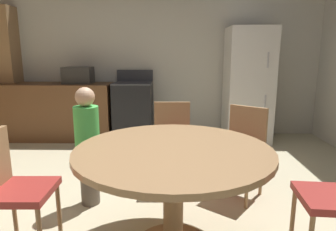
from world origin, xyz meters
name	(u,v)px	position (x,y,z in m)	size (l,w,h in m)	color
ground_plane	(130,221)	(0.00, 0.00, 0.00)	(14.00, 14.00, 0.00)	beige
wall_back	(152,54)	(0.00, 2.85, 1.35)	(5.86, 0.12, 2.70)	beige
kitchen_counter	(51,111)	(-1.63, 2.45, 0.45)	(2.00, 0.60, 0.90)	brown
pantry_column	(5,73)	(-2.41, 2.63, 1.05)	(0.44, 0.36, 2.10)	#9E754C
oven_range	(134,110)	(-0.28, 2.46, 0.47)	(0.60, 0.60, 1.10)	black
refrigerator	(248,85)	(1.52, 2.40, 0.88)	(0.68, 0.68, 1.76)	white
microwave	(78,75)	(-1.15, 2.45, 1.03)	(0.44, 0.32, 0.26)	#2D2B28
dining_table	(173,169)	(0.36, -0.35, 0.61)	(1.32, 1.32, 0.76)	#9E754C
chair_north	(172,138)	(0.35, 0.76, 0.50)	(0.41, 0.41, 0.87)	#9E754C
chair_west	(12,184)	(-0.74, -0.37, 0.50)	(0.41, 0.41, 0.87)	#9E754C
chair_northeast	(242,145)	(1.03, 0.53, 0.50)	(0.56, 0.56, 0.87)	#9E754C
person_child	(88,144)	(-0.41, 0.31, 0.58)	(0.31, 0.31, 1.09)	#665B51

